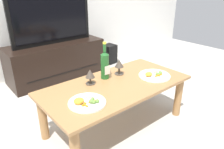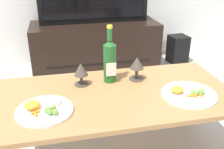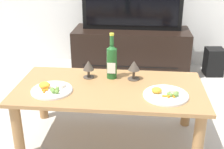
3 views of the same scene
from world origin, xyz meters
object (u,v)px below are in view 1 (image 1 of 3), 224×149
object	(u,v)px
dinner_plate_left	(87,102)
goblet_left	(90,74)
dining_table	(116,91)
goblet_right	(119,65)
floor_speaker	(109,54)
dinner_plate_right	(154,75)
tv_screen	(52,19)
wine_bottle	(104,64)
tv_stand	(56,61)

from	to	relation	value
dinner_plate_left	goblet_left	bearing A→B (deg)	50.35
dining_table	goblet_right	distance (m)	0.27
floor_speaker	dining_table	bearing A→B (deg)	-132.44
goblet_left	dinner_plate_right	distance (m)	0.60
tv_screen	dinner_plate_left	distance (m)	1.58
tv_screen	dinner_plate_right	xyz separation A→B (m)	(0.28, -1.46, -0.36)
wine_bottle	goblet_left	size ratio (longest dim) A/B	2.54
goblet_right	dinner_plate_right	distance (m)	0.34
floor_speaker	dinner_plate_right	xyz separation A→B (m)	(-0.65, -1.44, 0.29)
floor_speaker	dinner_plate_left	size ratio (longest dim) A/B	1.10
dinner_plate_left	tv_stand	bearing A→B (deg)	71.94
dining_table	wine_bottle	xyz separation A→B (m)	(-0.00, 0.16, 0.21)
tv_screen	dinner_plate_right	world-z (taller)	tv_screen
wine_bottle	dinner_plate_right	distance (m)	0.48
dinner_plate_left	dining_table	bearing A→B (deg)	15.63
tv_screen	goblet_right	distance (m)	1.24
dinner_plate_right	tv_stand	bearing A→B (deg)	100.66
wine_bottle	dining_table	bearing A→B (deg)	-88.45
goblet_left	goblet_right	size ratio (longest dim) A/B	0.93
tv_screen	goblet_right	world-z (taller)	tv_screen
tv_stand	tv_screen	distance (m)	0.55
tv_stand	dining_table	bearing A→B (deg)	-94.18
dinner_plate_right	wine_bottle	bearing A→B (deg)	145.15
goblet_left	dinner_plate_left	size ratio (longest dim) A/B	0.48
dining_table	dinner_plate_left	size ratio (longest dim) A/B	4.70
tv_stand	goblet_left	distance (m)	1.27
dinner_plate_right	dinner_plate_left	bearing A→B (deg)	-179.96
goblet_left	goblet_right	distance (m)	0.33
goblet_left	dinner_plate_right	world-z (taller)	goblet_left
goblet_left	floor_speaker	bearing A→B (deg)	45.07
tv_stand	wine_bottle	bearing A→B (deg)	-94.93
dining_table	floor_speaker	xyz separation A→B (m)	(1.02, 1.34, -0.20)
dinner_plate_right	goblet_right	bearing A→B (deg)	130.37
wine_bottle	goblet_right	distance (m)	0.17
dining_table	tv_screen	xyz separation A→B (m)	(0.10, 1.35, 0.44)
dining_table	goblet_left	bearing A→B (deg)	139.34
tv_stand	floor_speaker	distance (m)	0.93
dining_table	dinner_plate_right	distance (m)	0.40
floor_speaker	wine_bottle	distance (m)	1.62
wine_bottle	goblet_right	size ratio (longest dim) A/B	2.36
tv_stand	tv_screen	size ratio (longest dim) A/B	1.18
dining_table	dinner_plate_right	size ratio (longest dim) A/B	4.43
tv_stand	goblet_right	distance (m)	1.24
tv_screen	wine_bottle	bearing A→B (deg)	-94.94
goblet_left	goblet_right	world-z (taller)	goblet_right
dining_table	dinner_plate_left	distance (m)	0.40
tv_stand	floor_speaker	bearing A→B (deg)	-1.10
dining_table	wine_bottle	bearing A→B (deg)	91.55
floor_speaker	goblet_right	distance (m)	1.52
tv_screen	floor_speaker	xyz separation A→B (m)	(0.92, -0.02, -0.65)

